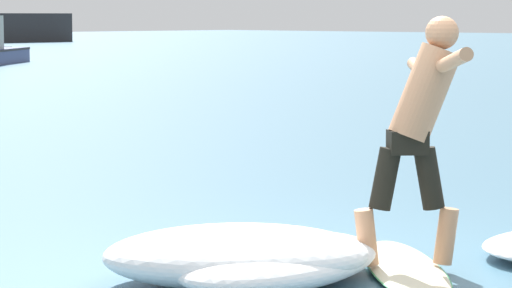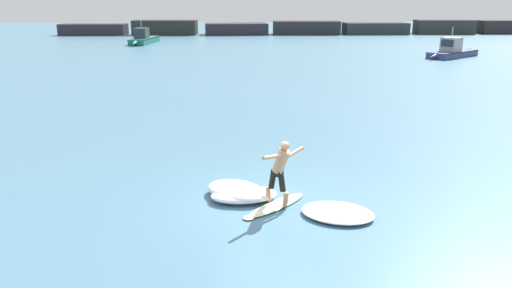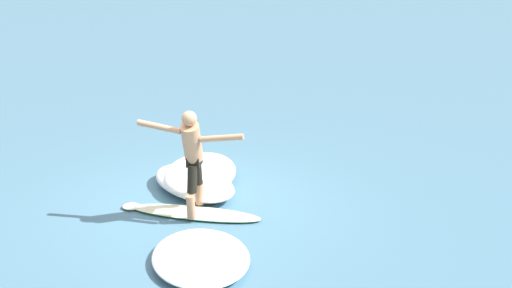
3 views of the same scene
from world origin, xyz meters
name	(u,v)px [view 1 (image 1 of 3)]	position (x,y,z in m)	size (l,w,h in m)	color
ground_plane	(356,278)	(0.00, 0.00, 0.00)	(200.00, 200.00, 0.00)	teal
surfboard	(407,270)	(0.30, -0.19, 0.03)	(1.85, 1.87, 0.20)	beige
surfer	(421,119)	(0.40, -0.23, 1.06)	(1.15, 1.26, 1.70)	tan
wave_foam_at_tail	(280,262)	(-0.50, 0.24, 0.15)	(1.85, 1.21, 0.30)	white
wave_foam_at_nose	(237,255)	(-0.70, 0.45, 0.19)	(2.10, 2.04, 0.39)	white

